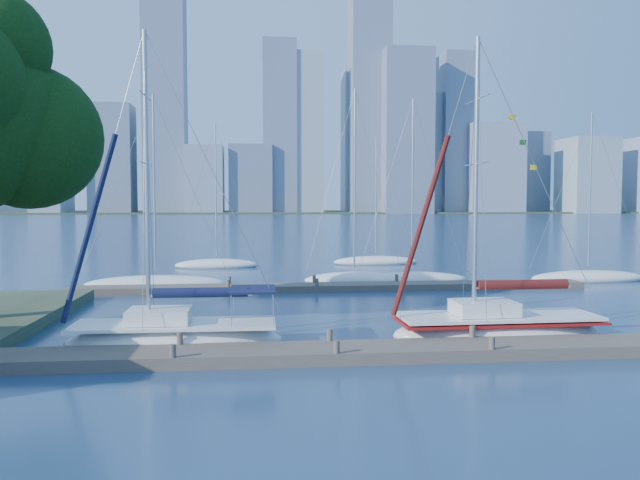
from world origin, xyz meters
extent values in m
plane|color=#17344B|center=(0.00, 0.00, 0.00)|extent=(700.00, 700.00, 0.00)
cube|color=#4D4238|center=(0.00, 0.00, 0.20)|extent=(26.00, 2.00, 0.40)
cube|color=#4D4238|center=(2.00, 16.00, 0.18)|extent=(30.00, 1.80, 0.36)
cube|color=#38472D|center=(0.00, 320.00, 0.00)|extent=(800.00, 100.00, 1.50)
sphere|color=black|center=(-11.72, 7.04, 7.77)|extent=(5.90, 5.90, 5.90)
ellipsoid|color=white|center=(-5.31, 2.10, 0.22)|extent=(7.57, 2.55, 1.32)
cube|color=white|center=(-5.31, 2.10, 0.84)|extent=(7.01, 2.34, 0.11)
cube|color=white|center=(-5.84, 2.11, 1.15)|extent=(2.13, 1.63, 0.49)
cylinder|color=silver|center=(-6.19, 2.11, 5.91)|extent=(0.16, 0.16, 10.05)
cylinder|color=silver|center=(-4.40, 2.09, 1.85)|extent=(3.58, 0.12, 0.09)
cylinder|color=black|center=(-4.40, 2.09, 1.94)|extent=(3.29, 0.39, 0.35)
cube|color=black|center=(-2.59, 2.07, 2.03)|extent=(1.61, 2.12, 0.07)
ellipsoid|color=white|center=(6.45, 2.22, 0.23)|extent=(7.97, 2.75, 1.39)
cube|color=white|center=(6.45, 2.22, 0.88)|extent=(7.38, 2.53, 0.11)
cube|color=white|center=(5.89, 2.21, 1.20)|extent=(2.26, 1.73, 0.51)
cylinder|color=silver|center=(5.52, 2.20, 5.98)|extent=(0.17, 0.17, 10.12)
cylinder|color=silver|center=(7.40, 2.24, 1.95)|extent=(3.75, 0.17, 0.09)
cylinder|color=#4A1010|center=(7.40, 2.24, 2.04)|extent=(3.46, 0.44, 0.37)
cube|color=maroon|center=(6.45, 2.22, 0.72)|extent=(7.55, 2.64, 0.09)
ellipsoid|color=white|center=(-8.41, 17.99, 0.20)|extent=(8.59, 2.82, 1.12)
cylinder|color=silver|center=(-8.41, 17.99, 6.24)|extent=(0.12, 0.12, 10.44)
ellipsoid|color=white|center=(3.80, 19.19, 0.19)|extent=(6.67, 3.32, 1.03)
cylinder|color=silver|center=(3.80, 19.19, 6.59)|extent=(0.11, 0.11, 11.31)
ellipsoid|color=white|center=(7.45, 18.84, 0.18)|extent=(7.47, 3.27, 1.01)
cylinder|color=silver|center=(7.45, 18.84, 6.27)|extent=(0.11, 0.11, 10.69)
ellipsoid|color=white|center=(19.09, 18.44, 0.19)|extent=(7.84, 2.55, 1.03)
cylinder|color=silver|center=(19.09, 18.44, 5.93)|extent=(0.11, 0.11, 9.97)
ellipsoid|color=white|center=(-5.50, 29.66, 0.18)|extent=(6.83, 3.85, 1.01)
cylinder|color=silver|center=(-5.50, 29.66, 6.08)|extent=(0.11, 0.11, 10.31)
ellipsoid|color=white|center=(7.52, 31.07, 0.18)|extent=(7.17, 2.28, 1.01)
cylinder|color=silver|center=(7.52, 31.07, 5.67)|extent=(0.11, 0.11, 9.52)
cube|color=#91A1AE|center=(-120.24, 308.29, 21.60)|extent=(13.84, 14.18, 43.19)
cube|color=#8493AA|center=(-96.77, 283.96, 22.82)|extent=(14.25, 23.42, 45.64)
cube|color=slate|center=(-69.73, 287.50, 25.85)|extent=(19.86, 17.63, 51.70)
cube|color=#91A1AE|center=(-47.55, 309.43, 18.84)|extent=(15.75, 17.61, 37.69)
cube|color=#8493AA|center=(-25.94, 284.92, 16.20)|extent=(17.59, 19.81, 32.39)
cube|color=slate|center=(-4.22, 286.68, 16.61)|extent=(20.74, 16.86, 33.22)
cube|color=#91A1AE|center=(21.35, 289.48, 39.27)|extent=(19.93, 14.99, 78.55)
cube|color=#8493AA|center=(51.90, 304.67, 37.00)|extent=(16.36, 17.46, 74.00)
cube|color=slate|center=(70.99, 278.50, 39.32)|extent=(23.36, 18.95, 78.65)
cube|color=#91A1AE|center=(91.42, 294.72, 30.11)|extent=(14.17, 17.11, 60.21)
cube|color=#8493AA|center=(115.77, 279.60, 22.07)|extent=(25.89, 18.80, 44.14)
cube|color=slate|center=(147.05, 309.52, 21.74)|extent=(17.55, 17.52, 43.48)
cube|color=#91A1AE|center=(164.09, 278.94, 18.77)|extent=(22.89, 23.94, 37.53)
cube|color=slate|center=(-45.00, 290.00, 57.49)|extent=(19.66, 18.00, 114.98)
cube|color=slate|center=(10.00, 290.00, 42.00)|extent=(16.44, 18.00, 84.01)
cube|color=slate|center=(55.00, 290.00, 55.42)|extent=(19.50, 18.00, 110.84)
cube|color=slate|center=(100.00, 290.00, 40.05)|extent=(17.14, 18.00, 80.10)
camera|label=1|loc=(-2.52, -19.86, 5.06)|focal=35.00mm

